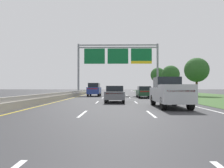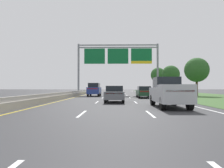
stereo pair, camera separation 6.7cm
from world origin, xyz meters
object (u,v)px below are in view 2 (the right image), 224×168
object	(u,v)px
roadside_tree_mid	(197,70)
pickup_truck_silver	(169,92)
roadside_tree_far	(171,74)
car_blue_left_lane_suv	(94,89)
car_grey_centre_lane_sedan	(115,94)
roadside_tree_distant	(158,75)
car_darkgreen_right_lane_sedan	(144,92)
overhead_sign_gantry	(118,59)

from	to	relation	value
roadside_tree_mid	pickup_truck_silver	bearing A→B (deg)	-115.03
pickup_truck_silver	roadside_tree_far	xyz separation A→B (m)	(7.64, 30.06, 3.06)
car_blue_left_lane_suv	car_grey_centre_lane_sedan	bearing A→B (deg)	-165.72
car_grey_centre_lane_sedan	roadside_tree_distant	bearing A→B (deg)	-15.75
car_grey_centre_lane_sedan	roadside_tree_mid	bearing A→B (deg)	-41.01
car_darkgreen_right_lane_sedan	roadside_tree_mid	size ratio (longest dim) A/B	0.71
pickup_truck_silver	car_grey_centre_lane_sedan	size ratio (longest dim) A/B	1.22
car_darkgreen_right_lane_sedan	roadside_tree_mid	world-z (taller)	roadside_tree_mid
pickup_truck_silver	roadside_tree_distant	distance (m)	43.83
roadside_tree_mid	roadside_tree_distant	distance (m)	23.16
pickup_truck_silver	overhead_sign_gantry	bearing A→B (deg)	7.98
overhead_sign_gantry	roadside_tree_distant	xyz separation A→B (m)	(10.94, 18.52, -2.02)
car_blue_left_lane_suv	roadside_tree_mid	world-z (taller)	roadside_tree_mid
overhead_sign_gantry	roadside_tree_mid	bearing A→B (deg)	-19.63
roadside_tree_far	roadside_tree_mid	bearing A→B (deg)	-80.57
pickup_truck_silver	car_darkgreen_right_lane_sedan	xyz separation A→B (m)	(-0.03, 13.81, -0.26)
overhead_sign_gantry	roadside_tree_far	bearing A→B (deg)	26.49
overhead_sign_gantry	roadside_tree_far	distance (m)	12.70
overhead_sign_gantry	pickup_truck_silver	distance (m)	25.40
roadside_tree_far	car_grey_centre_lane_sedan	bearing A→B (deg)	-114.99
roadside_tree_distant	roadside_tree_far	bearing A→B (deg)	-89.20
roadside_tree_distant	car_blue_left_lane_suv	bearing A→B (deg)	-122.05
car_blue_left_lane_suv	roadside_tree_far	bearing A→B (deg)	-53.89
pickup_truck_silver	roadside_tree_mid	world-z (taller)	roadside_tree_mid
car_grey_centre_lane_sedan	roadside_tree_far	distance (m)	27.56
overhead_sign_gantry	car_darkgreen_right_lane_sedan	world-z (taller)	overhead_sign_gantry
car_grey_centre_lane_sedan	roadside_tree_distant	world-z (taller)	roadside_tree_distant
roadside_tree_far	car_darkgreen_right_lane_sedan	bearing A→B (deg)	-115.27
car_grey_centre_lane_sedan	roadside_tree_distant	xyz separation A→B (m)	(11.38, 37.78, 3.92)
car_darkgreen_right_lane_sedan	car_grey_centre_lane_sedan	size ratio (longest dim) A/B	0.99
pickup_truck_silver	car_blue_left_lane_suv	distance (m)	20.74
roadside_tree_mid	roadside_tree_distant	bearing A→B (deg)	94.61
overhead_sign_gantry	car_grey_centre_lane_sedan	distance (m)	20.16
pickup_truck_silver	roadside_tree_mid	bearing A→B (deg)	-25.13
pickup_truck_silver	roadside_tree_mid	distance (m)	22.25
car_darkgreen_right_lane_sedan	car_blue_left_lane_suv	bearing A→B (deg)	52.45
car_grey_centre_lane_sedan	roadside_tree_mid	distance (m)	20.07
overhead_sign_gantry	roadside_tree_mid	size ratio (longest dim) A/B	2.41
roadside_tree_mid	roadside_tree_far	size ratio (longest dim) A/B	1.04
overhead_sign_gantry	car_darkgreen_right_lane_sedan	bearing A→B (deg)	-72.15
car_darkgreen_right_lane_sedan	roadside_tree_far	size ratio (longest dim) A/B	0.73
overhead_sign_gantry	pickup_truck_silver	xyz separation A→B (m)	(3.48, -24.51, -5.69)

